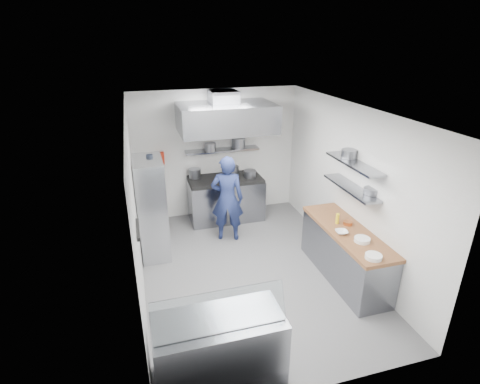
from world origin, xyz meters
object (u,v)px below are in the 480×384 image
object	(u,v)px
wire_rack	(152,208)
gas_range	(226,200)
chef	(227,199)
display_case	(219,348)

from	to	relation	value
wire_rack	gas_range	bearing A→B (deg)	32.55
chef	display_case	distance (m)	3.37
gas_range	chef	bearing A→B (deg)	-101.65
wire_rack	display_case	distance (m)	3.15
display_case	chef	bearing A→B (deg)	74.07
chef	gas_range	bearing A→B (deg)	-84.65
wire_rack	display_case	size ratio (longest dim) A/B	1.23
wire_rack	display_case	xyz separation A→B (m)	(0.53, -3.06, -0.50)
wire_rack	display_case	world-z (taller)	wire_rack
gas_range	chef	world-z (taller)	chef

